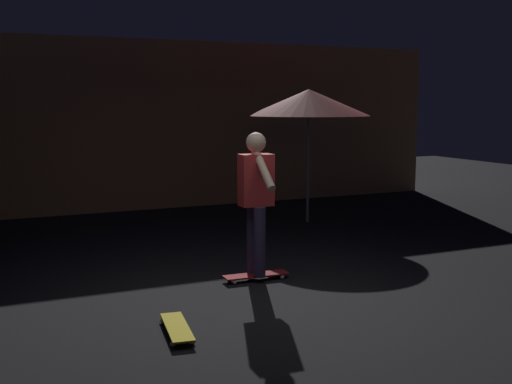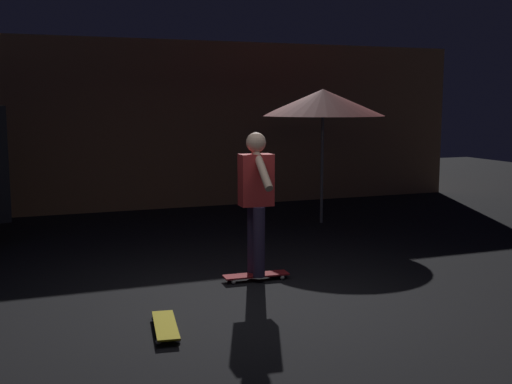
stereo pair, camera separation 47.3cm
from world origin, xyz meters
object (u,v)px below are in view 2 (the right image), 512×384
object	(u,v)px
skateboard_ridden	(256,275)
skateboard_spare	(165,326)
patio_umbrella	(323,103)
skater	(256,193)

from	to	relation	value
skateboard_ridden	skateboard_spare	size ratio (longest dim) A/B	0.98
patio_umbrella	skateboard_ridden	bearing A→B (deg)	-128.20
skateboard_spare	skateboard_ridden	bearing A→B (deg)	43.32
patio_umbrella	skateboard_spare	distance (m)	6.02
skateboard_spare	skater	size ratio (longest dim) A/B	0.48
patio_umbrella	skater	size ratio (longest dim) A/B	1.38
skateboard_ridden	skater	bearing A→B (deg)	-104.04
patio_umbrella	skateboard_spare	bearing A→B (deg)	-131.03
skateboard_spare	skater	bearing A→B (deg)	43.32
patio_umbrella	skateboard_spare	world-z (taller)	patio_umbrella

